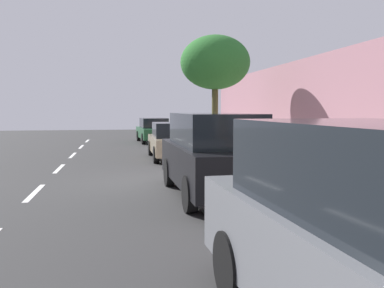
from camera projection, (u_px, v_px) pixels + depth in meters
name	position (u px, v px, depth m)	size (l,w,h in m)	color
ground	(157.00, 182.00, 11.70)	(60.36, 60.36, 0.00)	#313131
sidewalk	(301.00, 175.00, 12.46)	(4.37, 37.72, 0.14)	#AC9A93
curb_edge	(229.00, 177.00, 12.07)	(0.16, 37.72, 0.14)	gray
lane_stripe_centre	(35.00, 193.00, 10.21)	(0.14, 35.80, 0.01)	white
lane_stripe_bike_edge	(180.00, 181.00, 11.82)	(0.12, 37.72, 0.01)	white
building_facade	(376.00, 109.00, 12.71)	(0.50, 37.72, 4.20)	#976772
parked_suv_black_mid	(214.00, 154.00, 9.79)	(2.06, 4.75, 1.99)	black
parked_sedan_tan_far	(172.00, 141.00, 17.19)	(1.84, 4.40, 1.52)	tan
parked_sedan_green_farthest	(154.00, 130.00, 25.58)	(2.05, 4.50, 1.52)	#1E512D
bicycle_at_curb	(214.00, 168.00, 11.96)	(1.62, 0.69, 0.73)	black
cyclist_with_backpack	(225.00, 144.00, 11.51)	(0.51, 0.57, 1.79)	#C6B284
street_tree_mid_block	(215.00, 63.00, 18.79)	(3.21, 3.21, 5.33)	#494525
pedestrian_on_phone	(236.00, 129.00, 21.32)	(0.23, 0.62, 1.57)	black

